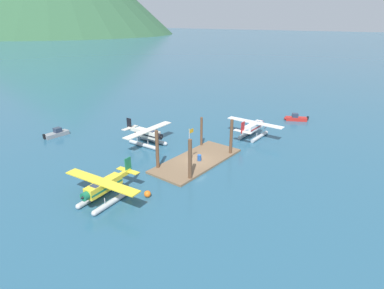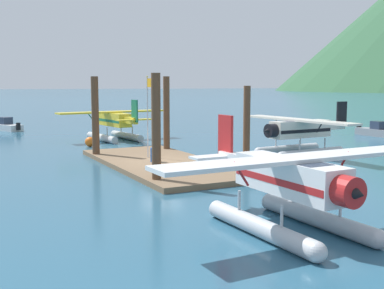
# 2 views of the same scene
# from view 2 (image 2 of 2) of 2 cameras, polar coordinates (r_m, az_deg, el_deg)

# --- Properties ---
(ground_plane) EXTENTS (1200.00, 1200.00, 0.00)m
(ground_plane) POSITION_cam_2_polar(r_m,az_deg,el_deg) (30.60, -3.55, -2.54)
(ground_plane) COLOR #285670
(dock_platform) EXTENTS (14.85, 6.29, 0.30)m
(dock_platform) POSITION_cam_2_polar(r_m,az_deg,el_deg) (30.57, -3.56, -2.26)
(dock_platform) COLOR brown
(dock_platform) RESTS_ON ground
(piling_near_left) EXTENTS (0.50, 0.50, 5.67)m
(piling_near_left) POSITION_cam_2_polar(r_m,az_deg,el_deg) (34.13, -11.34, 3.13)
(piling_near_left) COLOR brown
(piling_near_left) RESTS_ON ground
(piling_near_right) EXTENTS (0.47, 0.47, 5.69)m
(piling_near_right) POSITION_cam_2_polar(r_m,az_deg,el_deg) (24.45, -4.26, 1.76)
(piling_near_right) COLOR brown
(piling_near_right) RESTS_ON ground
(piling_far_left) EXTENTS (0.48, 0.48, 5.72)m
(piling_far_left) POSITION_cam_2_polar(r_m,az_deg,el_deg) (36.28, -3.03, 3.52)
(piling_far_left) COLOR brown
(piling_far_left) RESTS_ON ground
(piling_far_right) EXTENTS (0.39, 0.39, 5.05)m
(piling_far_right) POSITION_cam_2_polar(r_m,az_deg,el_deg) (27.22, 6.46, 1.59)
(piling_far_right) COLOR brown
(piling_far_right) RESTS_ON ground
(flagpole) EXTENTS (0.95, 0.10, 5.38)m
(flagpole) POSITION_cam_2_polar(r_m,az_deg,el_deg) (31.83, -5.19, 4.49)
(flagpole) COLOR silver
(flagpole) RESTS_ON dock_platform
(fuel_drum) EXTENTS (0.62, 0.62, 0.88)m
(fuel_drum) POSITION_cam_2_polar(r_m,az_deg,el_deg) (30.32, -4.39, -1.22)
(fuel_drum) COLOR #1E4C99
(fuel_drum) RESTS_ON dock_platform
(mooring_buoy) EXTENTS (0.82, 0.82, 0.82)m
(mooring_buoy) POSITION_cam_2_polar(r_m,az_deg,el_deg) (40.90, -11.96, 0.32)
(mooring_buoy) COLOR orange
(mooring_buoy) RESTS_ON ground
(seaplane_cream_bow_centre) EXTENTS (10.46, 7.98, 3.84)m
(seaplane_cream_bow_centre) POSITION_cam_2_polar(r_m,az_deg,el_deg) (35.63, 12.62, 1.22)
(seaplane_cream_bow_centre) COLOR #B7BABF
(seaplane_cream_bow_centre) RESTS_ON ground
(seaplane_yellow_port_fwd) EXTENTS (7.95, 10.49, 3.84)m
(seaplane_yellow_port_fwd) POSITION_cam_2_polar(r_m,az_deg,el_deg) (45.16, -9.19, 2.50)
(seaplane_yellow_port_fwd) COLOR #B7BABF
(seaplane_yellow_port_fwd) RESTS_ON ground
(seaplane_white_stbd_aft) EXTENTS (7.98, 10.43, 3.84)m
(seaplane_white_stbd_aft) POSITION_cam_2_polar(r_m,az_deg,el_deg) (17.10, 11.44, -4.94)
(seaplane_white_stbd_aft) COLOR #B7BABF
(seaplane_white_stbd_aft) RESTS_ON ground
(boat_grey_open_north) EXTENTS (4.89, 1.58, 1.50)m
(boat_grey_open_north) POSITION_cam_2_polar(r_m,az_deg,el_deg) (51.88, 20.98, 1.49)
(boat_grey_open_north) COLOR gray
(boat_grey_open_north) RESTS_ON ground
(boat_white_open_sw) EXTENTS (4.60, 3.03, 1.50)m
(boat_white_open_sw) POSITION_cam_2_polar(r_m,az_deg,el_deg) (58.12, -21.03, 2.04)
(boat_white_open_sw) COLOR silver
(boat_white_open_sw) RESTS_ON ground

